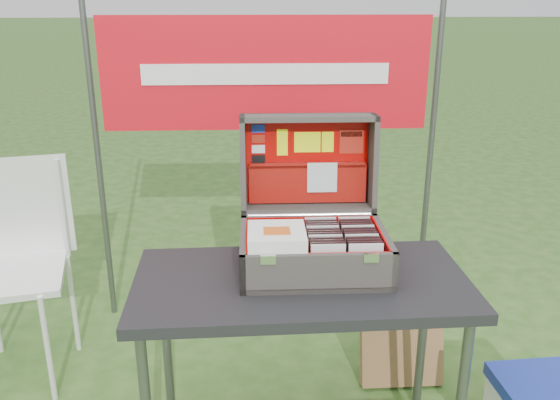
{
  "coord_description": "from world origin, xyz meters",
  "views": [
    {
      "loc": [
        -0.06,
        -1.83,
        1.68
      ],
      "look_at": [
        0.03,
        0.1,
        1.0
      ],
      "focal_mm": 38.0,
      "sensor_mm": 36.0,
      "label": 1
    }
  ],
  "objects_px": {
    "suitcase": "(313,198)",
    "chair": "(11,279)",
    "cardboard_box": "(401,343)",
    "table": "(300,367)"
  },
  "relations": [
    {
      "from": "chair",
      "to": "cardboard_box",
      "type": "relative_size",
      "value": 2.54
    },
    {
      "from": "suitcase",
      "to": "cardboard_box",
      "type": "relative_size",
      "value": 1.38
    },
    {
      "from": "table",
      "to": "chair",
      "type": "xyz_separation_m",
      "value": [
        -1.23,
        0.52,
        0.12
      ]
    },
    {
      "from": "suitcase",
      "to": "table",
      "type": "bearing_deg",
      "value": -111.04
    },
    {
      "from": "table",
      "to": "cardboard_box",
      "type": "height_order",
      "value": "table"
    },
    {
      "from": "table",
      "to": "suitcase",
      "type": "distance_m",
      "value": 0.63
    },
    {
      "from": "suitcase",
      "to": "chair",
      "type": "distance_m",
      "value": 1.43
    },
    {
      "from": "suitcase",
      "to": "cardboard_box",
      "type": "bearing_deg",
      "value": 32.27
    },
    {
      "from": "table",
      "to": "suitcase",
      "type": "height_order",
      "value": "suitcase"
    },
    {
      "from": "table",
      "to": "cardboard_box",
      "type": "bearing_deg",
      "value": 37.93
    }
  ]
}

